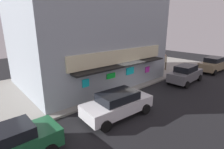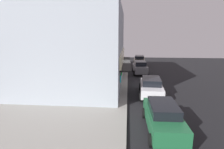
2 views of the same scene
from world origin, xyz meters
name	(u,v)px [view 1 (image 1 of 2)]	position (x,y,z in m)	size (l,w,h in m)	color
ground_plane	(133,92)	(0.00, 0.00, 0.00)	(48.49, 48.49, 0.00)	black
sidewalk	(96,77)	(0.00, 5.14, 0.08)	(32.33, 10.29, 0.15)	gray
corner_building	(90,41)	(-0.79, 5.01, 3.96)	(12.56, 9.65, 7.62)	#9EA8B2
traffic_light	(144,44)	(2.49, 1.08, 3.71)	(0.32, 0.58, 5.59)	black
fire_hydrant	(158,73)	(4.91, 0.88, 0.54)	(0.51, 0.27, 0.80)	gold
trash_can	(93,88)	(-2.85, 1.65, 0.60)	(0.57, 0.57, 0.89)	#2D2D2D
pedestrian	(165,61)	(8.06, 2.15, 1.18)	(0.62, 0.46, 1.84)	brown
potted_plant_by_doorway	(87,82)	(-2.59, 2.89, 0.74)	(0.79, 0.79, 1.04)	#59595B
parked_car_green	(1,148)	(-9.73, -1.94, 0.82)	(4.50, 1.94, 1.58)	#1E6038
parked_car_tan	(214,64)	(12.11, -1.91, 0.89)	(4.66, 2.15, 1.74)	#9E8966
parked_car_grey	(185,74)	(5.66, -1.64, 0.87)	(4.37, 2.07, 1.69)	slate
parked_car_white	(118,104)	(-3.65, -2.03, 0.81)	(4.52, 2.19, 1.55)	silver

